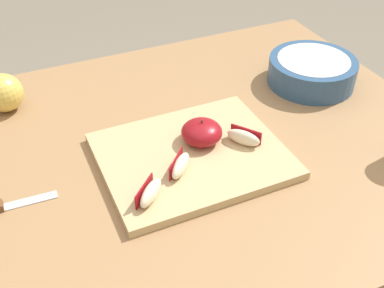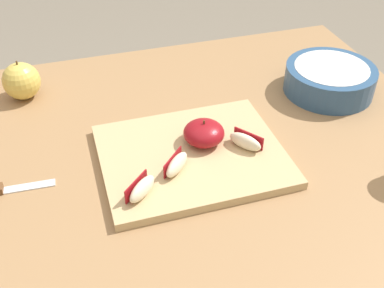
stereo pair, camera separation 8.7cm
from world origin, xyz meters
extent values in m
cube|color=#9E754C|center=(0.00, 0.00, 0.75)|extent=(1.19, 0.85, 0.03)
cube|color=#9E754C|center=(0.53, 0.37, 0.37)|extent=(0.06, 0.06, 0.73)
cube|color=tan|center=(0.04, -0.05, 0.77)|extent=(0.35, 0.28, 0.02)
ellipsoid|color=maroon|center=(0.07, -0.03, 0.80)|extent=(0.08, 0.08, 0.04)
cylinder|color=#4C3319|center=(0.07, -0.03, 0.83)|extent=(0.00, 0.00, 0.01)
ellipsoid|color=beige|center=(0.14, -0.07, 0.79)|extent=(0.06, 0.07, 0.03)
cube|color=maroon|center=(0.15, -0.06, 0.79)|extent=(0.04, 0.05, 0.03)
ellipsoid|color=beige|center=(-0.07, -0.14, 0.79)|extent=(0.06, 0.06, 0.03)
cube|color=maroon|center=(-0.08, -0.13, 0.79)|extent=(0.05, 0.05, 0.03)
ellipsoid|color=beige|center=(0.00, -0.09, 0.79)|extent=(0.06, 0.06, 0.03)
cube|color=maroon|center=(-0.01, -0.09, 0.79)|extent=(0.05, 0.05, 0.03)
cube|color=silver|center=(-0.26, -0.04, 0.76)|extent=(0.09, 0.02, 0.00)
sphere|color=#DBBC51|center=(-0.26, 0.28, 0.80)|extent=(0.08, 0.08, 0.08)
cylinder|color=#4C3319|center=(-0.26, 0.28, 0.85)|extent=(0.00, 0.00, 0.01)
cylinder|color=#2D517A|center=(0.42, 0.09, 0.79)|extent=(0.21, 0.21, 0.06)
cylinder|color=white|center=(0.42, 0.09, 0.80)|extent=(0.17, 0.17, 0.05)
camera|label=1|loc=(-0.24, -0.68, 1.35)|focal=44.00mm
camera|label=2|loc=(-0.16, -0.72, 1.35)|focal=44.00mm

